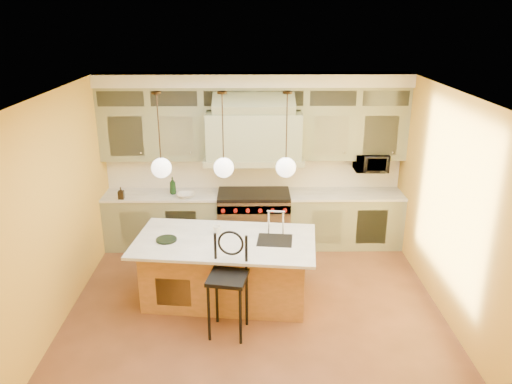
{
  "coord_description": "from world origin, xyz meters",
  "views": [
    {
      "loc": [
        -0.06,
        -5.68,
        3.81
      ],
      "look_at": [
        0.02,
        0.7,
        1.49
      ],
      "focal_mm": 35.0,
      "sensor_mm": 36.0,
      "label": 1
    }
  ],
  "objects_px": {
    "range": "(254,219)",
    "counter_stool": "(228,278)",
    "kitchen_island": "(226,268)",
    "microwave": "(371,162)"
  },
  "relations": [
    {
      "from": "kitchen_island",
      "to": "microwave",
      "type": "xyz_separation_m",
      "value": [
        2.34,
        1.8,
        0.98
      ]
    },
    {
      "from": "range",
      "to": "counter_stool",
      "type": "distance_m",
      "value": 2.51
    },
    {
      "from": "microwave",
      "to": "kitchen_island",
      "type": "bearing_deg",
      "value": -142.45
    },
    {
      "from": "counter_stool",
      "to": "kitchen_island",
      "type": "bearing_deg",
      "value": 105.42
    },
    {
      "from": "range",
      "to": "kitchen_island",
      "type": "xyz_separation_m",
      "value": [
        -0.39,
        -1.7,
        -0.01
      ]
    },
    {
      "from": "kitchen_island",
      "to": "range",
      "type": "bearing_deg",
      "value": 83.26
    },
    {
      "from": "range",
      "to": "counter_stool",
      "type": "height_order",
      "value": "counter_stool"
    },
    {
      "from": "range",
      "to": "counter_stool",
      "type": "xyz_separation_m",
      "value": [
        -0.33,
        -2.47,
        0.27
      ]
    },
    {
      "from": "kitchen_island",
      "to": "counter_stool",
      "type": "distance_m",
      "value": 0.83
    },
    {
      "from": "range",
      "to": "kitchen_island",
      "type": "distance_m",
      "value": 1.74
    }
  ]
}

